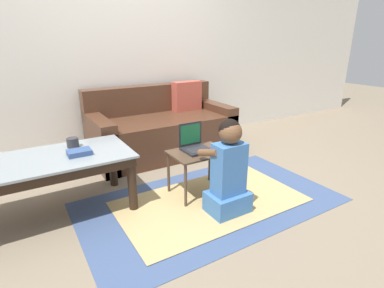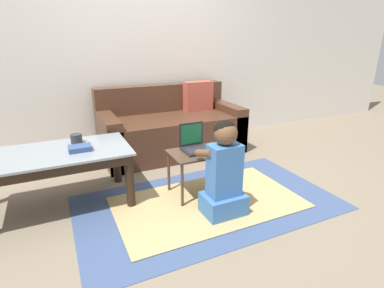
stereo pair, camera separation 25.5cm
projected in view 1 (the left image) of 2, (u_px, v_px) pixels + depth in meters
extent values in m
plane|color=#7F705B|center=(189.00, 193.00, 2.67)|extent=(16.00, 16.00, 0.00)
cube|color=silver|center=(122.00, 44.00, 3.49)|extent=(9.00, 0.06, 2.50)
cube|color=#3D517A|center=(211.00, 202.00, 2.53)|extent=(2.13, 1.21, 0.01)
cube|color=tan|center=(211.00, 201.00, 2.53)|extent=(1.53, 0.87, 0.00)
cube|color=#4C2D1E|center=(162.00, 135.00, 3.56)|extent=(1.63, 0.82, 0.45)
cube|color=#4C2D1E|center=(150.00, 98.00, 3.69)|extent=(1.63, 0.18, 0.33)
cube|color=#4C2D1E|center=(100.00, 142.00, 3.18)|extent=(0.16, 0.82, 0.54)
cube|color=#4C2D1E|center=(213.00, 123.00, 3.90)|extent=(0.16, 0.82, 0.54)
cube|color=#B24C3D|center=(187.00, 96.00, 3.77)|extent=(0.36, 0.14, 0.36)
cube|color=gray|center=(49.00, 159.00, 2.21)|extent=(1.18, 0.62, 0.02)
cube|color=black|center=(50.00, 164.00, 2.22)|extent=(1.13, 0.59, 0.07)
cylinder|color=black|center=(132.00, 184.00, 2.35)|extent=(0.07, 0.07, 0.46)
cylinder|color=black|center=(112.00, 162.00, 2.76)|extent=(0.07, 0.07, 0.46)
cube|color=#4C3828|center=(199.00, 152.00, 2.55)|extent=(0.49, 0.35, 0.02)
cylinder|color=#4C3828|center=(186.00, 186.00, 2.39)|extent=(0.02, 0.02, 0.38)
cylinder|color=#4C3828|center=(229.00, 174.00, 2.61)|extent=(0.02, 0.02, 0.38)
cylinder|color=#4C3828|center=(169.00, 173.00, 2.63)|extent=(0.02, 0.02, 0.38)
cylinder|color=#4C3828|center=(210.00, 163.00, 2.85)|extent=(0.02, 0.02, 0.38)
cube|color=#232328|center=(197.00, 150.00, 2.56)|extent=(0.23, 0.22, 0.02)
cube|color=#28282D|center=(198.00, 149.00, 2.54)|extent=(0.18, 0.13, 0.00)
cube|color=#232328|center=(190.00, 134.00, 2.61)|extent=(0.23, 0.01, 0.21)
cube|color=#196038|center=(191.00, 134.00, 2.60)|extent=(0.19, 0.00, 0.17)
ellipsoid|color=black|center=(216.00, 147.00, 2.60)|extent=(0.07, 0.09, 0.04)
cube|color=#3D70B2|center=(227.00, 202.00, 2.36)|extent=(0.32, 0.24, 0.17)
cube|color=#3D70B2|center=(229.00, 169.00, 2.27)|extent=(0.24, 0.16, 0.41)
sphere|color=brown|center=(230.00, 132.00, 2.17)|extent=(0.17, 0.17, 0.17)
sphere|color=black|center=(230.00, 130.00, 2.17)|extent=(0.16, 0.16, 0.16)
cylinder|color=brown|center=(209.00, 153.00, 2.27)|extent=(0.06, 0.25, 0.13)
cylinder|color=brown|center=(232.00, 148.00, 2.37)|extent=(0.06, 0.25, 0.13)
cylinder|color=#2D2D33|center=(73.00, 143.00, 2.41)|extent=(0.09, 0.09, 0.08)
cube|color=#334C7F|center=(79.00, 152.00, 2.26)|extent=(0.17, 0.12, 0.04)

